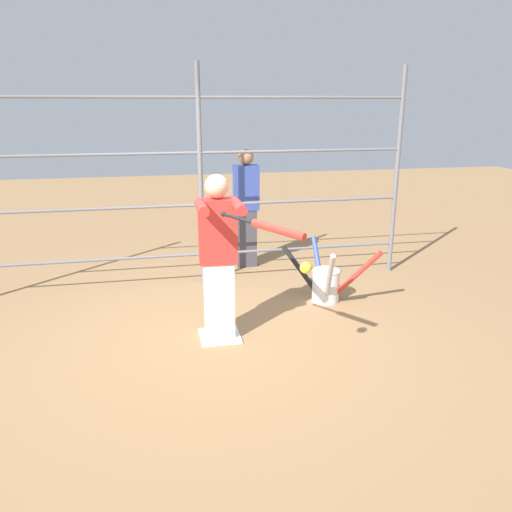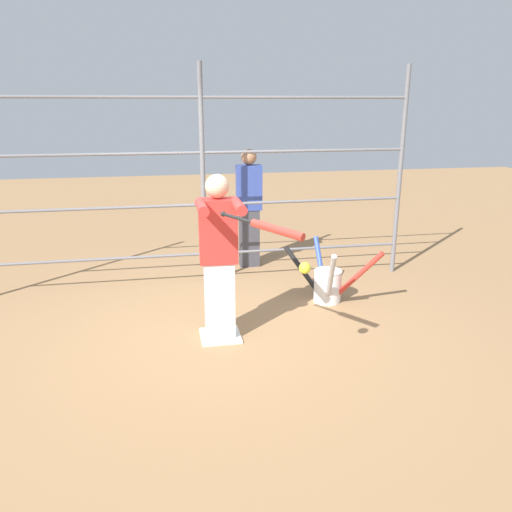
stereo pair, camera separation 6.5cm
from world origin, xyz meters
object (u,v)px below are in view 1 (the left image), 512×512
object	(u,v)px
softball_in_flight	(306,268)
baseball_bat_swinging	(271,228)
batter	(218,253)
bat_bucket	(326,283)
bystander_behind_fence	(246,207)

from	to	relation	value
softball_in_flight	baseball_bat_swinging	bearing A→B (deg)	-17.20
baseball_bat_swinging	batter	bearing A→B (deg)	-67.97
baseball_bat_swinging	bat_bucket	size ratio (longest dim) A/B	0.57
softball_in_flight	bystander_behind_fence	world-z (taller)	bystander_behind_fence
batter	bat_bucket	bearing A→B (deg)	-152.16
batter	softball_in_flight	distance (m)	1.08
batter	bat_bucket	distance (m)	1.68
softball_in_flight	bat_bucket	distance (m)	1.94
baseball_bat_swinging	softball_in_flight	xyz separation A→B (m)	(-0.27, 0.08, -0.33)
batter	bystander_behind_fence	bearing A→B (deg)	-107.03
batter	baseball_bat_swinging	size ratio (longest dim) A/B	2.45
softball_in_flight	bat_bucket	xyz separation A→B (m)	(-0.76, -1.61, -0.76)
bat_bucket	softball_in_flight	bearing A→B (deg)	64.60
softball_in_flight	bat_bucket	world-z (taller)	softball_in_flight
bat_bucket	bystander_behind_fence	xyz separation A→B (m)	(0.68, -1.52, 0.64)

